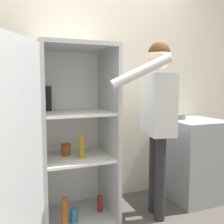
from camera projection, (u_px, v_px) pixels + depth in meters
name	position (u px, v px, depth m)	size (l,w,h in m)	color
wall_back	(86.00, 84.00, 2.78)	(7.00, 0.06, 2.55)	beige
refrigerator	(64.00, 137.00, 2.31)	(1.08, 1.18, 1.62)	#B7BABC
person	(157.00, 106.00, 2.44)	(0.68, 0.52, 1.65)	#262628
counter	(193.00, 158.00, 2.94)	(0.59, 0.64, 0.88)	gray
bowl	(178.00, 116.00, 2.95)	(0.16, 0.16, 0.06)	#517F5B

